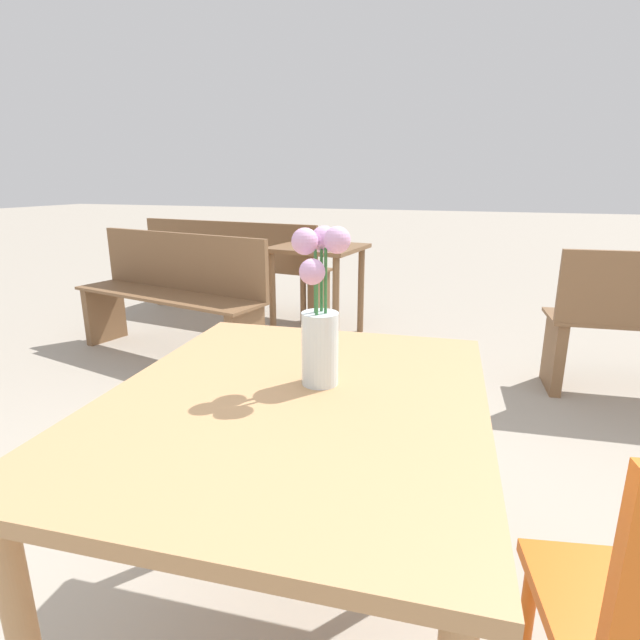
# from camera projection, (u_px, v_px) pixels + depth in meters

# --- Properties ---
(table_front) EXTENTS (0.90, 1.06, 0.75)m
(table_front) POSITION_uv_depth(u_px,v_px,m) (295.00, 437.00, 1.11)
(table_front) COLOR tan
(table_front) RESTS_ON ground_plane
(flower_vase) EXTENTS (0.13, 0.14, 0.36)m
(flower_vase) POSITION_uv_depth(u_px,v_px,m) (320.00, 321.00, 1.11)
(flower_vase) COLOR silver
(flower_vase) RESTS_ON table_front
(bench_near) EXTENTS (1.83, 0.57, 0.85)m
(bench_near) POSITION_uv_depth(u_px,v_px,m) (233.00, 263.00, 4.56)
(bench_near) COLOR brown
(bench_near) RESTS_ON ground_plane
(bench_far) EXTENTS (1.54, 0.66, 0.85)m
(bench_far) POSITION_uv_depth(u_px,v_px,m) (174.00, 291.00, 3.48)
(bench_far) COLOR brown
(bench_far) RESTS_ON ground_plane
(table_back) EXTENTS (0.70, 0.69, 0.72)m
(table_back) POSITION_uv_depth(u_px,v_px,m) (318.00, 265.00, 3.83)
(table_back) COLOR brown
(table_back) RESTS_ON ground_plane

